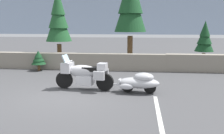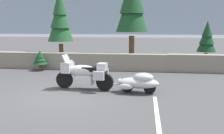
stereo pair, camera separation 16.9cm
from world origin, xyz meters
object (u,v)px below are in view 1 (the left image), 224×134
car_shaped_trailer (139,82)px  pine_tree_far_right (205,38)px  pine_tree_secondary (58,17)px  touring_motorcycle (84,74)px

car_shaped_trailer → pine_tree_far_right: pine_tree_far_right is taller
pine_tree_far_right → pine_tree_secondary: bearing=-172.6°
car_shaped_trailer → pine_tree_secondary: (-4.78, 5.37, 2.47)m
pine_tree_secondary → pine_tree_far_right: pine_tree_secondary is taller
touring_motorcycle → car_shaped_trailer: bearing=-6.6°
car_shaped_trailer → pine_tree_secondary: 7.60m
touring_motorcycle → pine_tree_secondary: 6.21m
pine_tree_secondary → touring_motorcycle: bearing=-62.5°
touring_motorcycle → car_shaped_trailer: touring_motorcycle is taller
touring_motorcycle → pine_tree_secondary: bearing=117.5°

